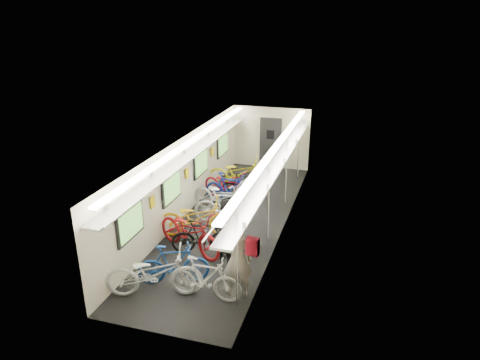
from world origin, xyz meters
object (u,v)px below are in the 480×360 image
Objects in this scene: passenger_mid at (228,231)px; backpack at (253,246)px; bicycle_0 at (154,273)px; passenger_near at (237,260)px; bicycle_1 at (173,264)px.

passenger_mid reaches higher than backpack.
passenger_near reaches higher than bicycle_0.
passenger_near is (1.69, 0.49, 0.31)m from bicycle_0.
passenger_near is at bearing -92.89° from bicycle_0.
bicycle_0 is 1.20× the size of passenger_near.
passenger_near reaches higher than bicycle_1.
bicycle_0 is 2.09m from passenger_mid.
passenger_mid is 4.29× the size of backpack.
bicycle_0 is at bearing 0.18° from passenger_near.
passenger_near is 4.50× the size of backpack.
bicycle_0 is 1.26× the size of passenger_mid.
backpack reaches higher than bicycle_1.
passenger_near is at bearing 150.50° from passenger_mid.
bicycle_0 is 5.42× the size of backpack.
bicycle_0 is 2.20m from backpack.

